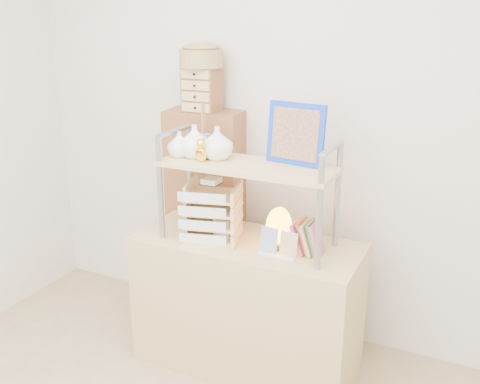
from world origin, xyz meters
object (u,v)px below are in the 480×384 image
object	(u,v)px
cabinet	(206,218)
desk	(247,304)
salt_lamp	(279,227)
letter_tray	(212,214)

from	to	relation	value
cabinet	desk	bearing A→B (deg)	-45.22
salt_lamp	desk	bearing A→B (deg)	-176.09
letter_tray	salt_lamp	world-z (taller)	letter_tray
cabinet	letter_tray	xyz separation A→B (m)	(0.26, -0.40, 0.21)
desk	salt_lamp	bearing A→B (deg)	3.91
salt_lamp	cabinet	bearing A→B (deg)	150.16
desk	salt_lamp	distance (m)	0.51
desk	salt_lamp	size ratio (longest dim) A/B	5.63
desk	cabinet	bearing A→B (deg)	140.71
letter_tray	salt_lamp	bearing A→B (deg)	6.86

